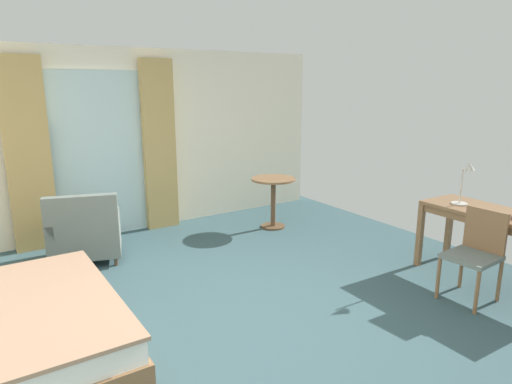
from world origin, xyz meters
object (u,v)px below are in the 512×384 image
Objects in this scene: writing_desk at (498,221)px; armchair_by_window at (85,234)px; desk_lamp at (466,178)px; round_cafe_table at (273,191)px; desk_chair at (476,250)px.

armchair_by_window reaches higher than writing_desk.
writing_desk is 0.55m from desk_lamp.
desk_lamp is at bearing -71.66° from round_cafe_table.
desk_lamp is 0.52× the size of armchair_by_window.
armchair_by_window is 2.61m from round_cafe_table.
armchair_by_window is at bearing 143.02° from desk_lamp.
round_cafe_table is (-0.81, 2.43, -0.54)m from desk_lamp.
desk_chair is 1.20× the size of round_cafe_table.
round_cafe_table is at bearing 106.66° from writing_desk.
desk_lamp is 0.68× the size of round_cafe_table.
writing_desk is at bearing -40.55° from armchair_by_window.
writing_desk is 0.53m from desk_chair.
armchair_by_window is (-3.40, 2.56, -0.74)m from desk_lamp.
desk_chair is 1.77× the size of desk_lamp.
desk_lamp is at bearing 95.27° from writing_desk.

